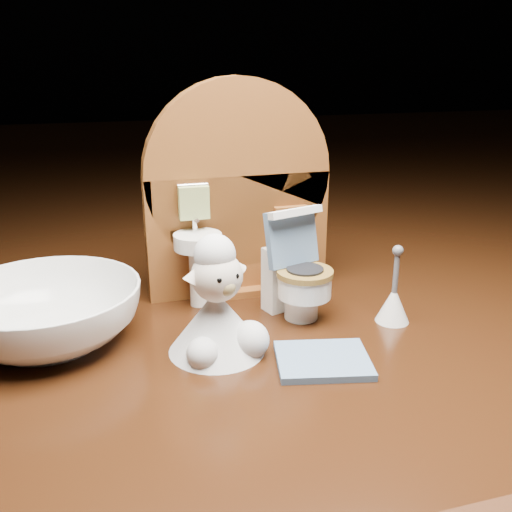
{
  "coord_description": "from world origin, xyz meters",
  "views": [
    {
      "loc": [
        -0.1,
        -0.31,
        0.16
      ],
      "look_at": [
        -0.0,
        0.01,
        0.05
      ],
      "focal_mm": 40.0,
      "sensor_mm": 36.0,
      "label": 1
    }
  ],
  "objects": [
    {
      "name": "backdrop_panel",
      "position": [
        -0.0,
        0.06,
        0.07
      ],
      "size": [
        0.13,
        0.05,
        0.15
      ],
      "color": "brown",
      "rests_on": "ground"
    },
    {
      "name": "toy_toilet",
      "position": [
        0.03,
        0.01,
        0.03
      ],
      "size": [
        0.04,
        0.05,
        0.07
      ],
      "rotation": [
        0.0,
        0.0,
        0.29
      ],
      "color": "white",
      "rests_on": "ground"
    },
    {
      "name": "bath_mat",
      "position": [
        0.02,
        -0.05,
        0.0
      ],
      "size": [
        0.06,
        0.05,
        0.0
      ],
      "primitive_type": "cube",
      "rotation": [
        0.0,
        0.0,
        -0.22
      ],
      "color": "slate",
      "rests_on": "ground"
    },
    {
      "name": "toilet_brush",
      "position": [
        0.08,
        -0.01,
        0.01
      ],
      "size": [
        0.02,
        0.02,
        0.05
      ],
      "color": "white",
      "rests_on": "ground"
    },
    {
      "name": "plush_lamb",
      "position": [
        -0.03,
        -0.02,
        0.03
      ],
      "size": [
        0.06,
        0.06,
        0.07
      ],
      "rotation": [
        0.0,
        0.0,
        0.3
      ],
      "color": "silver",
      "rests_on": "ground"
    },
    {
      "name": "ceramic_bowl",
      "position": [
        -0.13,
        0.02,
        0.02
      ],
      "size": [
        0.12,
        0.12,
        0.04
      ],
      "primitive_type": "imported",
      "rotation": [
        0.0,
        0.0,
        0.13
      ],
      "color": "white",
      "rests_on": "ground"
    }
  ]
}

